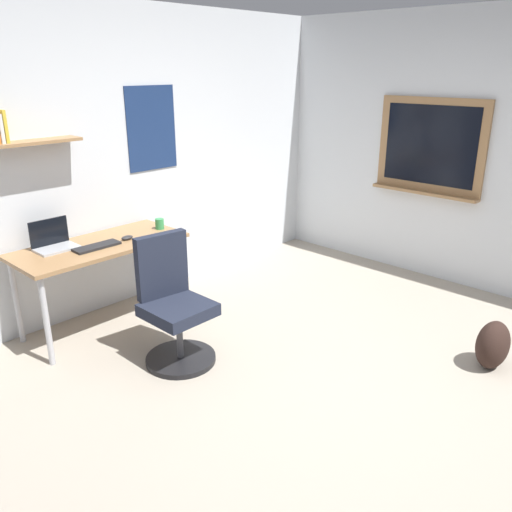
{
  "coord_description": "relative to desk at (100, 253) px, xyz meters",
  "views": [
    {
      "loc": [
        -2.58,
        -1.6,
        2.08
      ],
      "look_at": [
        -0.11,
        0.72,
        0.85
      ],
      "focal_mm": 36.81,
      "sensor_mm": 36.0,
      "label": 1
    }
  ],
  "objects": [
    {
      "name": "office_chair",
      "position": [
        0.07,
        -0.85,
        -0.25
      ],
      "size": [
        0.52,
        0.52,
        0.95
      ],
      "color": "black",
      "rests_on": "ground"
    },
    {
      "name": "coffee_mug",
      "position": [
        0.58,
        -0.03,
        0.12
      ],
      "size": [
        0.08,
        0.08,
        0.09
      ],
      "primitive_type": "cylinder",
      "color": "#338C4C",
      "rests_on": "desk"
    },
    {
      "name": "keyboard",
      "position": [
        -0.07,
        -0.08,
        0.09
      ],
      "size": [
        0.37,
        0.13,
        0.02
      ],
      "primitive_type": "cube",
      "color": "black",
      "rests_on": "desk"
    },
    {
      "name": "wall_back",
      "position": [
        0.53,
        0.39,
        0.65
      ],
      "size": [
        5.0,
        0.3,
        2.6
      ],
      "color": "silver",
      "rests_on": "ground"
    },
    {
      "name": "backpack",
      "position": [
        1.57,
        -2.62,
        -0.48
      ],
      "size": [
        0.32,
        0.22,
        0.36
      ],
      "primitive_type": "ellipsoid",
      "color": "black",
      "rests_on": "ground"
    },
    {
      "name": "desk",
      "position": [
        0.0,
        0.0,
        0.0
      ],
      "size": [
        1.36,
        0.62,
        0.73
      ],
      "color": "#997047",
      "rests_on": "ground"
    },
    {
      "name": "laptop",
      "position": [
        -0.31,
        0.15,
        0.13
      ],
      "size": [
        0.31,
        0.21,
        0.23
      ],
      "color": "#ADAFB5",
      "rests_on": "desk"
    },
    {
      "name": "computer_mouse",
      "position": [
        0.21,
        -0.08,
        0.09
      ],
      "size": [
        0.1,
        0.06,
        0.03
      ],
      "primitive_type": "ellipsoid",
      "color": "#262628",
      "rests_on": "desk"
    },
    {
      "name": "wall_right",
      "position": [
        2.98,
        -2.04,
        0.64
      ],
      "size": [
        0.22,
        5.0,
        2.6
      ],
      "color": "silver",
      "rests_on": "ground"
    },
    {
      "name": "ground_plane",
      "position": [
        0.53,
        -2.06,
        -0.66
      ],
      "size": [
        5.2,
        5.2,
        0.0
      ],
      "primitive_type": "plane",
      "color": "#9E9384",
      "rests_on": "ground"
    }
  ]
}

